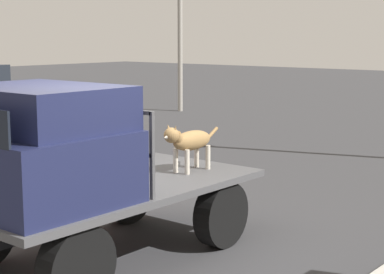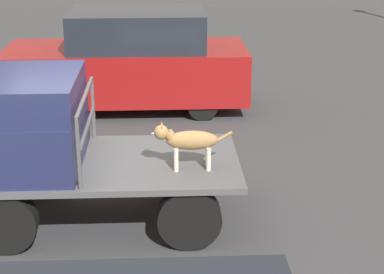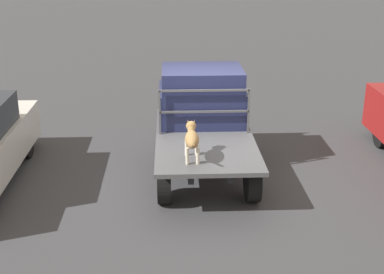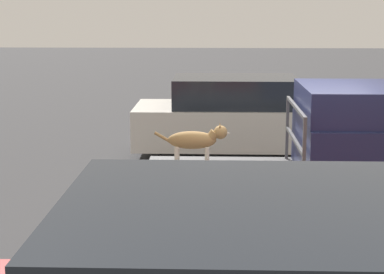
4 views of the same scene
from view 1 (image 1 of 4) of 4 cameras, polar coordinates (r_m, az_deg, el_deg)
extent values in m
plane|color=#38383A|center=(7.56, -7.55, -10.45)|extent=(80.00, 80.00, 0.00)
cylinder|color=black|center=(6.16, -10.19, -11.18)|extent=(0.79, 0.24, 0.79)
cylinder|color=black|center=(7.72, 2.62, -6.87)|extent=(0.79, 0.24, 0.79)
cylinder|color=black|center=(8.74, -5.83, -5.02)|extent=(0.79, 0.24, 0.79)
cube|color=black|center=(7.12, -5.81, -5.89)|extent=(3.32, 0.10, 0.18)
cube|color=black|center=(7.60, -9.40, -5.02)|extent=(3.32, 0.10, 0.18)
cube|color=#4C4C4F|center=(7.33, -7.68, -4.46)|extent=(3.61, 1.92, 0.08)
cube|color=#1E2347|center=(6.62, -14.07, -2.55)|extent=(1.52, 1.80, 0.72)
cube|color=#1E2347|center=(6.60, -13.47, 2.54)|extent=(1.29, 1.65, 0.44)
cube|color=#4C4C4F|center=(6.50, -3.56, -1.68)|extent=(0.04, 0.04, 0.90)
cube|color=#4C4C4F|center=(7.79, -13.07, -0.12)|extent=(0.04, 0.04, 0.90)
cube|color=#4C4C4F|center=(7.06, -8.83, 2.63)|extent=(0.04, 1.76, 0.04)
cube|color=#4C4C4F|center=(7.12, -8.75, -0.83)|extent=(0.04, 1.76, 0.04)
cylinder|color=beige|center=(7.71, -0.44, -2.25)|extent=(0.06, 0.06, 0.30)
cylinder|color=beige|center=(7.83, -1.46, -2.08)|extent=(0.06, 0.06, 0.30)
cylinder|color=beige|center=(8.02, 1.42, -1.81)|extent=(0.06, 0.06, 0.30)
cylinder|color=beige|center=(8.14, 0.42, -1.66)|extent=(0.06, 0.06, 0.30)
ellipsoid|color=olive|center=(7.88, 0.00, -0.30)|extent=(0.66, 0.24, 0.24)
sphere|color=beige|center=(7.75, -0.85, -0.78)|extent=(0.11, 0.11, 0.11)
cylinder|color=olive|center=(7.66, -1.32, -0.07)|extent=(0.17, 0.13, 0.17)
sphere|color=olive|center=(7.58, -1.84, 0.15)|extent=(0.18, 0.18, 0.18)
cone|color=beige|center=(7.52, -2.24, -0.02)|extent=(0.10, 0.10, 0.10)
cone|color=olive|center=(7.54, -1.51, 0.72)|extent=(0.06, 0.08, 0.10)
cone|color=olive|center=(7.60, -2.09, 0.79)|extent=(0.06, 0.08, 0.10)
cylinder|color=olive|center=(8.17, 1.68, 0.19)|extent=(0.28, 0.04, 0.18)
cylinder|color=black|center=(11.60, -15.91, -2.31)|extent=(0.60, 0.20, 0.60)
camera|label=2|loc=(6.40, 66.30, 17.65)|focal=60.00mm
camera|label=3|loc=(15.51, 22.81, 15.72)|focal=50.00mm
camera|label=4|loc=(14.56, -27.95, 9.88)|focal=60.00mm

